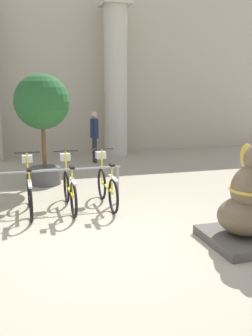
% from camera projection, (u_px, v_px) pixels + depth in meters
% --- Properties ---
extents(ground_plane, '(60.00, 60.00, 0.00)m').
position_uv_depth(ground_plane, '(109.00, 243.00, 5.61)').
color(ground_plane, '#9E937F').
extents(building_facade, '(20.00, 0.20, 6.00)m').
position_uv_depth(building_facade, '(50.00, 69.00, 13.09)').
color(building_facade, '#B2A893').
rests_on(building_facade, ground_plane).
extents(column_right, '(0.99, 0.99, 5.16)m').
position_uv_depth(column_right, '(116.00, 79.00, 12.80)').
color(column_right, '#BCB7A8').
rests_on(column_right, ground_plane).
extents(bike_rack, '(3.56, 0.05, 0.77)m').
position_uv_depth(bike_rack, '(29.00, 180.00, 7.03)').
color(bike_rack, gray).
rests_on(bike_rack, ground_plane).
extents(bicycle_2, '(0.48, 1.64, 1.08)m').
position_uv_depth(bicycle_2, '(30.00, 191.00, 6.95)').
color(bicycle_2, black).
rests_on(bicycle_2, ground_plane).
extents(bicycle_3, '(0.48, 1.64, 1.08)m').
position_uv_depth(bicycle_3, '(69.00, 188.00, 7.15)').
color(bicycle_3, black).
rests_on(bicycle_3, ground_plane).
extents(bicycle_4, '(0.48, 1.64, 1.08)m').
position_uv_depth(bicycle_4, '(107.00, 185.00, 7.38)').
color(bicycle_4, black).
rests_on(bicycle_4, ground_plane).
extents(elephant_statue, '(1.16, 1.16, 1.77)m').
position_uv_depth(elephant_statue, '(250.00, 204.00, 5.50)').
color(elephant_statue, '#4C4742').
rests_on(elephant_statue, ground_plane).
extents(person_pedestrian, '(0.21, 0.47, 1.62)m').
position_uv_depth(person_pedestrian, '(94.00, 132.00, 11.72)').
color(person_pedestrian, '#28282D').
rests_on(person_pedestrian, ground_plane).
extents(potted_tree, '(1.30, 1.30, 2.64)m').
position_uv_depth(potted_tree, '(42.00, 109.00, 8.81)').
color(potted_tree, '#4C4C4C').
rests_on(potted_tree, ground_plane).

